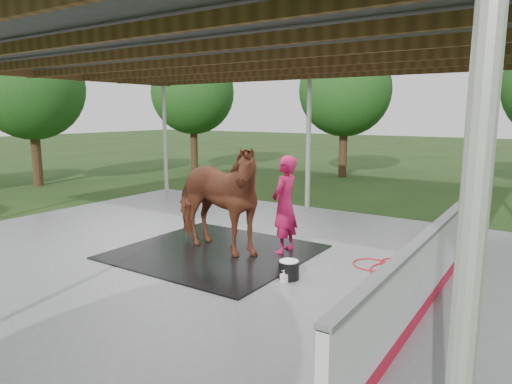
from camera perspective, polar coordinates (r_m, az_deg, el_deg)
The scene contains 12 objects.
ground at distance 9.71m, azimuth -6.52°, elevation -7.21°, with size 100.00×100.00×0.00m, color #1E3814.
concrete_slab at distance 9.71m, azimuth -6.52°, elevation -7.07°, with size 12.00×10.00×0.05m, color slate.
pavilion_structure at distance 9.35m, azimuth -7.01°, elevation 16.69°, with size 12.60×10.60×4.05m.
dasher_board at distance 7.56m, azimuth 21.46°, elevation -8.17°, with size 0.16×8.00×1.15m.
tree_belt at distance 9.86m, azimuth -2.08°, elevation 15.37°, with size 28.00×28.00×5.80m.
rubber_mat at distance 9.36m, azimuth -5.19°, elevation -7.45°, with size 3.62×3.40×0.03m, color black.
horse at distance 9.09m, azimuth -5.29°, elevation -0.82°, with size 1.17×2.57×2.17m, color brown.
handler at distance 9.10m, azimuth 3.59°, elevation -1.62°, with size 0.72×0.47×1.97m, color #B21345.
wash_bucket at distance 7.87m, azimuth 4.13°, elevation -9.64°, with size 0.35×0.35×0.33m.
soap_bottle_a at distance 8.01m, azimuth 4.06°, elevation -9.39°, with size 0.12×0.12×0.31m, color silver.
soap_bottle_b at distance 7.73m, azimuth 3.50°, elevation -10.48°, with size 0.10×0.10×0.22m, color #338CD8.
hose_coil at distance 8.74m, azimuth 17.06°, elevation -9.15°, with size 1.93×1.38×0.02m.
Camera 1 is at (6.01, -7.08, 2.85)m, focal length 32.00 mm.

